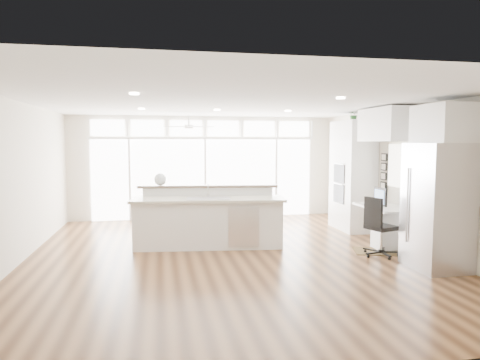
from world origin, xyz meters
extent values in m
cube|color=#482A16|center=(0.00, 0.00, -0.01)|extent=(7.00, 8.00, 0.02)
cube|color=silver|center=(0.00, 0.00, 2.70)|extent=(7.00, 8.00, 0.02)
cube|color=beige|center=(0.00, 4.00, 1.35)|extent=(7.00, 0.04, 2.70)
cube|color=beige|center=(0.00, -4.00, 1.35)|extent=(7.00, 0.04, 2.70)
cube|color=beige|center=(-3.50, 0.00, 1.35)|extent=(0.04, 8.00, 2.70)
cube|color=beige|center=(3.50, 0.00, 1.35)|extent=(0.04, 8.00, 2.70)
cube|color=white|center=(0.00, 3.94, 1.05)|extent=(5.80, 0.06, 2.08)
cube|color=white|center=(0.00, 3.94, 2.38)|extent=(5.90, 0.06, 0.40)
cube|color=white|center=(3.46, 0.30, 1.55)|extent=(0.04, 0.85, 0.85)
cube|color=silver|center=(-0.50, 2.80, 2.48)|extent=(1.16, 1.16, 0.32)
cube|color=beige|center=(0.00, 0.20, 2.68)|extent=(3.40, 3.00, 0.02)
cube|color=white|center=(3.17, 1.80, 1.25)|extent=(0.64, 1.20, 2.50)
cube|color=white|center=(3.13, 0.30, 0.38)|extent=(0.72, 1.30, 0.76)
cube|color=white|center=(3.17, 0.30, 2.35)|extent=(0.64, 1.30, 0.64)
cube|color=silver|center=(3.11, -1.35, 1.00)|extent=(0.76, 0.90, 2.00)
cube|color=white|center=(3.17, -1.35, 2.30)|extent=(0.64, 0.90, 0.60)
cube|color=black|center=(3.46, 0.92, 1.40)|extent=(0.06, 0.22, 0.80)
cube|color=white|center=(-0.29, 0.77, 0.58)|extent=(3.02, 1.42, 1.16)
cube|color=#352511|center=(2.73, -0.22, 0.01)|extent=(0.98, 0.82, 0.01)
cube|color=black|center=(2.64, -0.49, 0.52)|extent=(0.67, 0.64, 1.05)
sphere|color=silver|center=(-1.18, 1.28, 1.28)|extent=(0.26, 0.26, 0.25)
cube|color=black|center=(3.05, 0.30, 0.95)|extent=(0.09, 0.46, 0.38)
cube|color=white|center=(2.88, 0.30, 0.77)|extent=(0.13, 0.32, 0.02)
imported|color=#296029|center=(3.17, 1.80, 2.61)|extent=(0.26, 0.29, 0.22)
camera|label=1|loc=(-1.22, -7.33, 2.00)|focal=32.00mm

